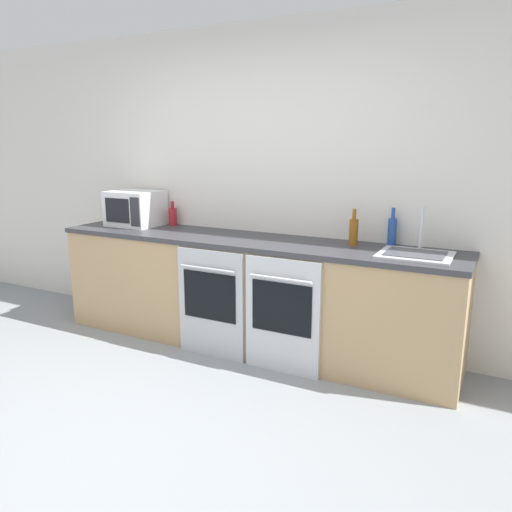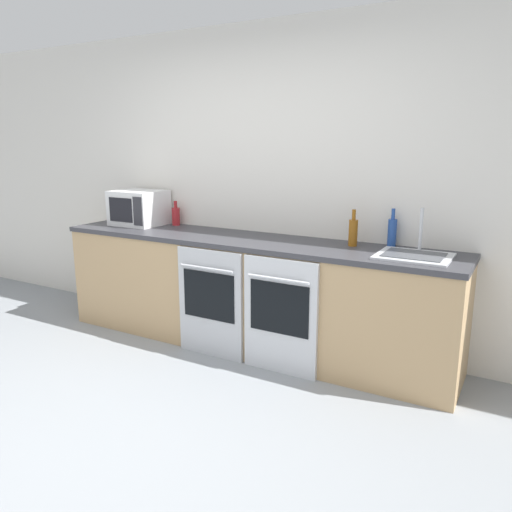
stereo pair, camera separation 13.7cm
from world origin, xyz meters
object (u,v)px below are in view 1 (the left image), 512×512
at_px(bottle_amber, 354,231).
at_px(bottle_red, 173,216).
at_px(oven_left, 211,303).
at_px(sink, 416,253).
at_px(oven_right, 282,316).
at_px(microwave, 135,208).
at_px(bottle_blue, 392,231).

xyz_separation_m(bottle_amber, bottle_red, (-1.73, 0.10, -0.02)).
height_order(oven_left, sink, sink).
bearing_deg(sink, oven_right, -160.14).
height_order(bottle_red, sink, sink).
distance_m(microwave, sink, 2.53).
bearing_deg(oven_right, sink, 19.86).
bearing_deg(bottle_amber, oven_right, -128.75).
distance_m(oven_right, microwave, 1.84).
distance_m(oven_left, sink, 1.57).
bearing_deg(oven_right, microwave, 166.01).
bearing_deg(oven_left, sink, 11.86).
xyz_separation_m(oven_right, bottle_amber, (0.37, 0.46, 0.58)).
distance_m(bottle_blue, sink, 0.36).
relative_size(oven_left, bottle_red, 3.84).
xyz_separation_m(microwave, bottle_amber, (2.04, 0.04, -0.05)).
bearing_deg(sink, microwave, 177.46).
distance_m(bottle_red, sink, 2.22).
bearing_deg(oven_right, oven_left, 180.00).
relative_size(microwave, bottle_amber, 1.65).
xyz_separation_m(bottle_red, bottle_blue, (1.99, 0.02, 0.02)).
bearing_deg(bottle_amber, bottle_red, 176.67).
bearing_deg(oven_right, bottle_red, 157.72).
relative_size(bottle_red, bottle_blue, 0.80).
bearing_deg(bottle_blue, oven_right, -137.26).
relative_size(oven_right, bottle_red, 3.84).
height_order(microwave, bottle_blue, microwave).
distance_m(oven_left, microwave, 1.31).
distance_m(oven_left, oven_right, 0.61).
distance_m(oven_right, bottle_blue, 1.03).
xyz_separation_m(microwave, sink, (2.52, -0.11, -0.14)).
distance_m(bottle_amber, bottle_red, 1.73).
height_order(oven_left, bottle_blue, bottle_blue).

